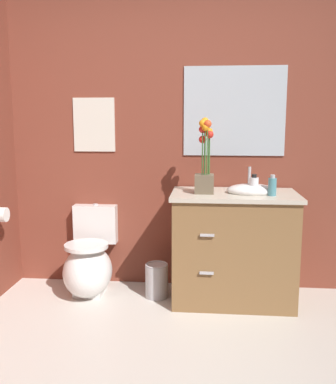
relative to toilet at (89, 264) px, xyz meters
name	(u,v)px	position (x,y,z in m)	size (l,w,h in m)	color
wall_back	(203,137)	(0.89, 0.30, 1.01)	(4.30, 0.05, 2.50)	brown
toilet	(89,264)	(0.00, 0.00, 0.00)	(0.38, 0.59, 0.69)	white
vanity_cabinet	(234,246)	(1.14, -0.03, 0.19)	(0.94, 0.56, 1.02)	brown
flower_vase	(205,165)	(0.91, -0.06, 0.81)	(0.14, 0.14, 0.56)	brown
soap_bottle	(254,185)	(1.27, -0.06, 0.67)	(0.07, 0.07, 0.15)	white
lotion_bottle	(272,186)	(1.40, -0.12, 0.67)	(0.06, 0.06, 0.15)	teal
trash_bin	(157,280)	(0.55, -0.02, -0.11)	(0.18, 0.18, 0.27)	#B7B7BC
wall_poster	(94,125)	(0.00, 0.27, 1.10)	(0.34, 0.01, 0.44)	silver
wall_mirror	(234,111)	(1.14, 0.27, 1.21)	(0.80, 0.01, 0.70)	#B2BCC6
toilet_paper_roll	(0,215)	(-0.62, -0.20, 0.44)	(0.11, 0.11, 0.11)	white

